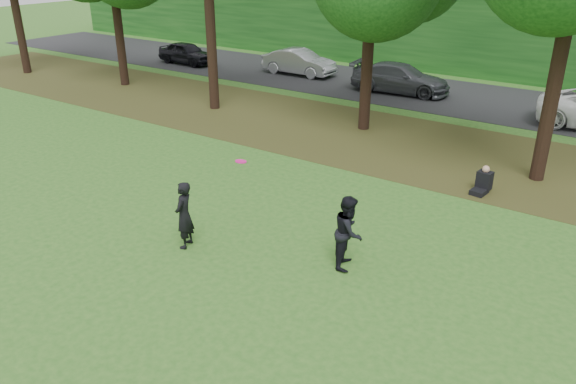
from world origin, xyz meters
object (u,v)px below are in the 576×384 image
object	(u,v)px
player_right	(349,232)
frisbee	(241,161)
player_left	(184,215)
seated_person	(483,183)

from	to	relation	value
player_right	frisbee	world-z (taller)	frisbee
player_left	seated_person	xyz separation A→B (m)	(5.02, 7.46, -0.55)
frisbee	seated_person	distance (m)	7.89
frisbee	seated_person	bearing A→B (deg)	59.37
frisbee	seated_person	xyz separation A→B (m)	(3.90, 6.59, -1.91)
player_left	frisbee	distance (m)	1.97
player_left	seated_person	world-z (taller)	player_left
frisbee	seated_person	world-z (taller)	frisbee
player_left	player_right	distance (m)	4.01
seated_person	frisbee	bearing A→B (deg)	-113.72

